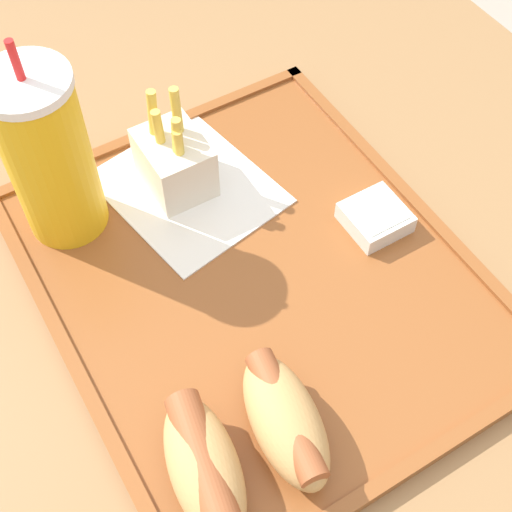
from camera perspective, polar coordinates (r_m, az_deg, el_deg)
The scene contains 8 objects.
dining_table at distance 0.98m, azimuth 0.17°, elevation -15.74°, with size 1.42×0.91×0.78m.
food_tray at distance 0.64m, azimuth 0.00°, elevation -1.78°, with size 0.43×0.36×0.01m.
paper_napkin at distance 0.70m, azimuth -5.43°, elevation 5.40°, with size 0.18×0.16×0.00m.
soda_cup at distance 0.63m, azimuth -16.27°, elevation 7.68°, with size 0.08×0.08×0.21m.
hot_dog_far at distance 0.53m, azimuth -4.19°, elevation -16.42°, with size 0.12×0.07×0.05m.
hot_dog_near at distance 0.55m, azimuth 2.36°, elevation -12.93°, with size 0.12×0.07×0.05m.
fries_carton at distance 0.68m, azimuth -6.35°, elevation 7.66°, with size 0.07×0.06×0.11m.
sauce_cup_mayo at distance 0.67m, azimuth 9.53°, elevation 3.10°, with size 0.05×0.05×0.02m.
Camera 1 is at (-0.28, 0.17, 1.32)m, focal length 50.00 mm.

